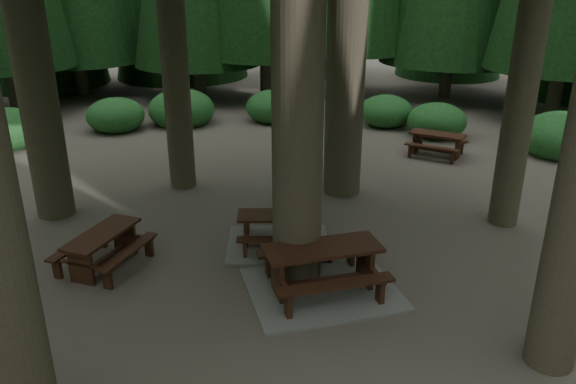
{
  "coord_description": "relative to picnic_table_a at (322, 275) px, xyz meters",
  "views": [
    {
      "loc": [
        -0.29,
        -8.48,
        5.09
      ],
      "look_at": [
        0.79,
        1.5,
        1.1
      ],
      "focal_mm": 35.0,
      "sensor_mm": 36.0,
      "label": 1
    }
  ],
  "objects": [
    {
      "name": "picnic_table_c",
      "position": [
        -0.59,
        1.75,
        -0.08
      ],
      "size": [
        2.13,
        1.81,
        0.68
      ],
      "rotation": [
        0.0,
        0.0,
        -0.08
      ],
      "color": "gray",
      "rests_on": "ground"
    },
    {
      "name": "ground",
      "position": [
        -1.17,
        0.33,
        -0.29
      ],
      "size": [
        80.0,
        80.0,
        0.0
      ],
      "primitive_type": "plane",
      "color": "#534D44",
      "rests_on": "ground"
    },
    {
      "name": "picnic_table_d",
      "position": [
        4.54,
        7.0,
        0.15
      ],
      "size": [
        1.99,
        1.92,
        0.67
      ],
      "rotation": [
        0.0,
        0.0,
        -0.63
      ],
      "color": "#372110",
      "rests_on": "ground"
    },
    {
      "name": "picnic_table_b",
      "position": [
        -3.82,
        1.25,
        0.16
      ],
      "size": [
        1.84,
        1.98,
        0.69
      ],
      "rotation": [
        0.0,
        0.0,
        1.12
      ],
      "color": "#372110",
      "rests_on": "ground"
    },
    {
      "name": "picnic_table_a",
      "position": [
        0.0,
        0.0,
        0.0
      ],
      "size": [
        2.77,
        2.42,
        0.84
      ],
      "rotation": [
        0.0,
        0.0,
        0.16
      ],
      "color": "gray",
      "rests_on": "ground"
    },
    {
      "name": "shrub_ring",
      "position": [
        -0.47,
        1.08,
        0.11
      ],
      "size": [
        23.86,
        24.64,
        1.49
      ],
      "color": "#1D572B",
      "rests_on": "ground"
    }
  ]
}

